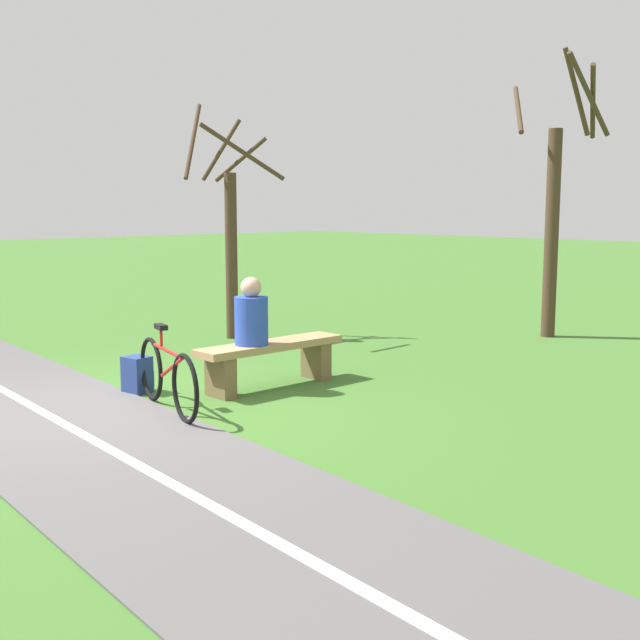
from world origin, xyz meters
TOP-DOWN VIEW (x-y plane):
  - ground_plane at (0.00, 0.00)m, footprint 80.00×80.00m
  - paved_path at (0.84, 4.00)m, footprint 4.76×36.05m
  - path_centre_line at (0.84, 4.00)m, footprint 2.51×31.92m
  - bench at (-1.82, 0.38)m, footprint 1.82×0.40m
  - person_seated at (-1.56, 0.38)m, footprint 0.36×0.36m
  - bicycle at (-0.42, 0.50)m, footprint 0.45×1.64m
  - backpack at (-0.61, -0.40)m, footprint 0.31×0.30m
  - tree_far_left at (-7.14, 0.64)m, footprint 1.53×1.54m
  - tree_near_bench at (-3.51, -2.60)m, footprint 1.41×1.62m

SIDE VIEW (x-z plane):
  - ground_plane at x=0.00m, z-range 0.00..0.00m
  - paved_path at x=0.84m, z-range 0.00..0.02m
  - path_centre_line at x=0.84m, z-range 0.02..0.02m
  - backpack at x=-0.61m, z-range 0.00..0.39m
  - bicycle at x=-0.42m, z-range -0.07..0.77m
  - bench at x=-1.82m, z-range 0.10..0.60m
  - person_seated at x=-1.56m, z-range 0.45..1.18m
  - tree_near_bench at x=-3.51m, z-range -0.21..3.32m
  - tree_far_left at x=-7.14m, z-range -0.20..4.02m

